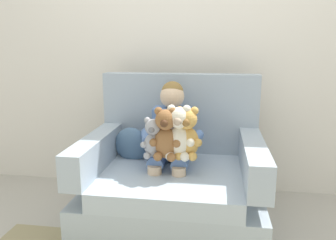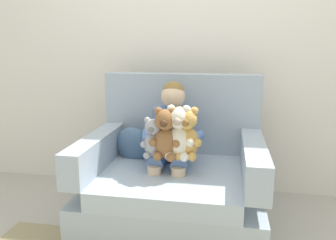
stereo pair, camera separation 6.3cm
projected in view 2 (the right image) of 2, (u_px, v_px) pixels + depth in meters
ground_plane at (173, 223)px, 2.39m from camera, size 8.00×8.00×0.00m
back_wall at (188, 37)px, 2.79m from camera, size 6.00×0.10×2.60m
armchair at (174, 179)px, 2.37m from camera, size 1.19×0.97×1.02m
seated_child at (171, 135)px, 2.34m from camera, size 0.45×0.39×0.82m
plush_grey at (153, 139)px, 2.17m from camera, size 0.16×0.13×0.27m
plush_cream at (178, 134)px, 2.14m from camera, size 0.21×0.17×0.35m
plush_brown at (165, 135)px, 2.14m from camera, size 0.20×0.16×0.34m
plush_honey at (187, 135)px, 2.15m from camera, size 0.20×0.16×0.34m
throw_pillow at (133, 144)px, 2.51m from camera, size 0.27×0.16×0.26m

